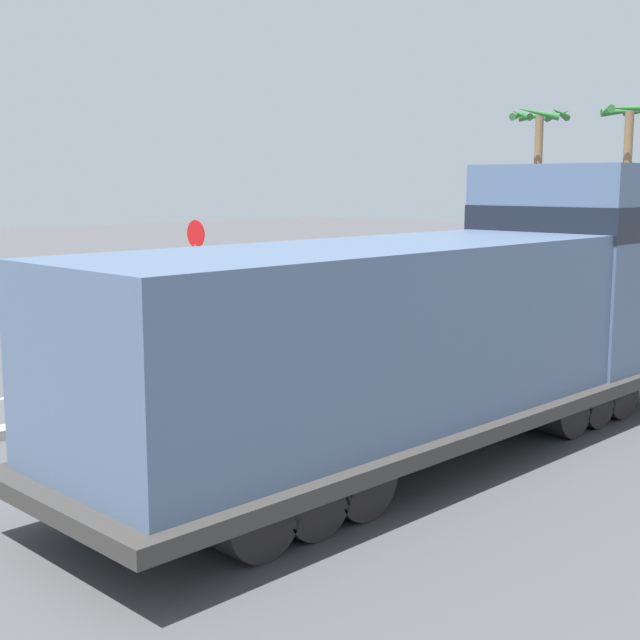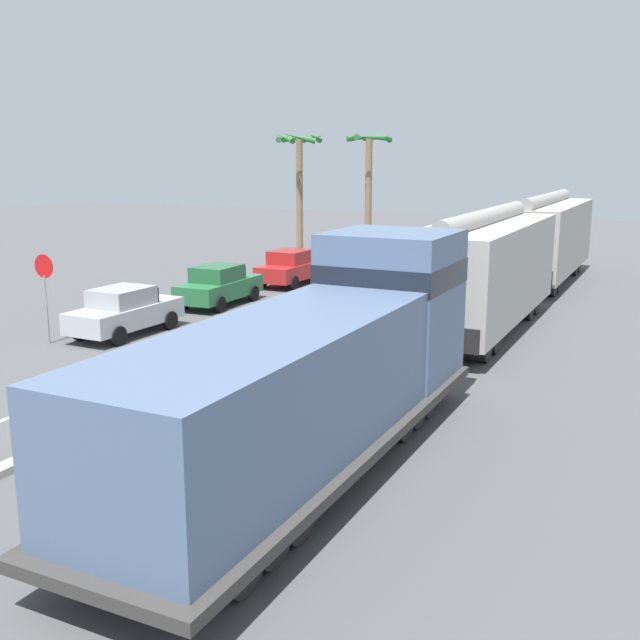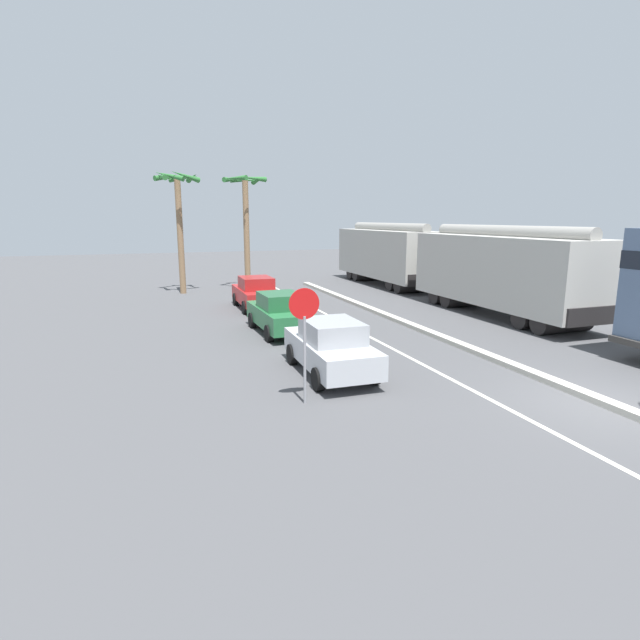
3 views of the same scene
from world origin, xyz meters
name	(u,v)px [view 3 (image 3 of 3)]	position (x,y,z in m)	size (l,w,h in m)	color
ground_plane	(605,405)	(0.00, 0.00, 0.00)	(120.00, 120.00, 0.00)	#4C4C4F
median_curb	(460,345)	(0.00, 6.00, 0.08)	(0.36, 36.00, 0.16)	beige
lane_stripe	(400,353)	(-2.40, 6.00, 0.00)	(0.14, 36.00, 0.01)	silver
hopper_car_lead	(502,272)	(5.14, 10.34, 2.08)	(2.90, 10.60, 4.18)	#AEABA4
hopper_car_middle	(387,254)	(5.14, 21.94, 2.08)	(2.90, 10.60, 4.18)	#A9A69F
parked_car_silver	(331,347)	(-5.46, 4.61, 0.82)	(1.89, 4.23, 1.62)	#B7BABF
parked_car_green	(280,313)	(-5.49, 10.28, 0.82)	(1.93, 4.25, 1.62)	#286B3D
parked_car_red	(256,293)	(-5.24, 15.92, 0.82)	(1.84, 4.21, 1.62)	red
stop_sign	(304,323)	(-6.90, 2.61, 2.02)	(0.76, 0.08, 2.88)	gray
palm_tree_near	(246,207)	(-4.27, 22.83, 5.15)	(2.61, 2.76, 7.10)	#846647
palm_tree_far	(178,204)	(-8.31, 22.57, 5.32)	(2.64, 2.77, 7.21)	#846647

